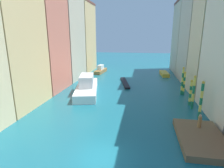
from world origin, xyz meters
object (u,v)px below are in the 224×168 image
at_px(person_on_dock, 200,121).
at_px(motorboat_0, 164,74).
at_px(vaporetto_white, 87,87).
at_px(mooring_pole_0, 201,100).
at_px(motorboat_1, 101,70).
at_px(mooring_pole_4, 182,81).
at_px(gondola_black, 125,83).
at_px(mooring_pole_3, 184,83).
at_px(waterfront_dock, 201,138).
at_px(mooring_pole_2, 191,92).
at_px(mooring_pole_1, 193,92).

distance_m(person_on_dock, motorboat_0, 29.48).
height_order(vaporetto_white, motorboat_0, vaporetto_white).
relative_size(mooring_pole_0, motorboat_1, 0.70).
relative_size(mooring_pole_4, motorboat_1, 0.72).
relative_size(mooring_pole_4, motorboat_0, 0.82).
relative_size(gondola_black, motorboat_1, 1.35).
bearing_deg(mooring_pole_3, motorboat_1, 137.74).
xyz_separation_m(waterfront_dock, motorboat_0, (-0.34, 31.17, 0.13)).
xyz_separation_m(mooring_pole_2, motorboat_0, (-1.47, 21.25, -1.54)).
bearing_deg(mooring_pole_3, person_on_dock, -94.31).
xyz_separation_m(mooring_pole_2, mooring_pole_4, (-0.19, 5.18, 0.50)).
bearing_deg(mooring_pole_1, motorboat_0, 93.68).
height_order(mooring_pole_3, vaporetto_white, mooring_pole_3).
bearing_deg(motorboat_1, mooring_pole_3, -42.26).
distance_m(vaporetto_white, motorboat_0, 23.49).
relative_size(mooring_pole_0, mooring_pole_3, 1.16).
distance_m(vaporetto_white, gondola_black, 9.83).
xyz_separation_m(waterfront_dock, motorboat_1, (-17.39, 31.93, 0.41)).
relative_size(motorboat_0, motorboat_1, 0.87).
bearing_deg(motorboat_0, waterfront_dock, -89.38).
bearing_deg(mooring_pole_1, mooring_pole_3, 89.10).
height_order(person_on_dock, mooring_pole_1, mooring_pole_1).
distance_m(mooring_pole_0, gondola_black, 19.04).
relative_size(mooring_pole_1, gondola_black, 0.53).
bearing_deg(vaporetto_white, mooring_pole_2, -11.38).
bearing_deg(person_on_dock, mooring_pole_4, 86.96).
bearing_deg(mooring_pole_2, mooring_pole_0, -88.00).
xyz_separation_m(mooring_pole_2, motorboat_1, (-18.51, 22.00, -1.25)).
distance_m(person_on_dock, mooring_pole_3, 13.37).
distance_m(waterfront_dock, mooring_pole_1, 8.81).
height_order(mooring_pole_1, mooring_pole_4, mooring_pole_4).
bearing_deg(mooring_pole_3, vaporetto_white, -174.08).
distance_m(mooring_pole_2, motorboat_0, 21.36).
bearing_deg(vaporetto_white, motorboat_0, 49.67).
height_order(waterfront_dock, mooring_pole_3, mooring_pole_3).
bearing_deg(mooring_pole_1, mooring_pole_2, 89.74).
relative_size(gondola_black, motorboat_0, 1.54).
bearing_deg(motorboat_0, mooring_pole_3, -84.47).
distance_m(mooring_pole_1, motorboat_0, 22.83).
bearing_deg(mooring_pole_1, motorboat_1, 128.28).
bearing_deg(mooring_pole_0, mooring_pole_2, 92.00).
bearing_deg(waterfront_dock, mooring_pole_1, 82.45).
distance_m(mooring_pole_4, vaporetto_white, 16.63).
distance_m(mooring_pole_2, mooring_pole_3, 5.09).
bearing_deg(motorboat_1, mooring_pole_2, -49.92).
distance_m(person_on_dock, mooring_pole_2, 8.29).
xyz_separation_m(person_on_dock, mooring_pole_2, (0.91, 8.21, 0.69)).
distance_m(mooring_pole_2, vaporetto_white, 17.02).
height_order(waterfront_dock, motorboat_1, motorboat_1).
bearing_deg(motorboat_0, gondola_black, -132.07).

